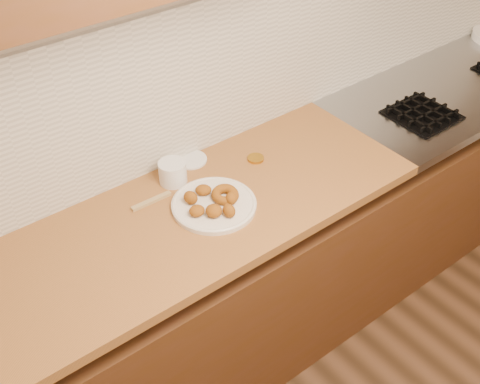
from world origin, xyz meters
The scene contains 13 objects.
wall_back centered at (0.00, 2.00, 1.35)m, with size 4.00×0.02×2.70m, color tan.
base_cabinet centered at (0.00, 1.69, 0.39)m, with size 3.60×0.60×0.77m, color #482718.
butcher_block centered at (-0.65, 1.69, 0.88)m, with size 2.30×0.62×0.04m, color #9B5B2F.
stovetop centered at (1.15, 1.69, 0.88)m, with size 1.30×0.62×0.04m, color #9EA0A5.
backsplash centered at (0.00, 1.99, 1.20)m, with size 3.60×0.02×0.60m, color beige.
burner_grates centered at (1.13, 1.61, 0.91)m, with size 0.91×0.26×0.03m.
donut_plate centered at (-0.26, 1.67, 0.91)m, with size 0.30×0.30×0.02m, color silver.
ring_donut centered at (-0.21, 1.66, 0.93)m, with size 0.10×0.10×0.03m, color #8C4D0A.
fried_dough_chunks centered at (-0.28, 1.65, 0.94)m, with size 0.19×0.21×0.05m.
plastic_tub centered at (-0.29, 1.88, 0.94)m, with size 0.10×0.10×0.09m, color silver.
tub_lid centered at (-0.17, 1.95, 0.90)m, with size 0.13×0.13×0.01m, color silver.
brass_jar_lid centered at (0.03, 1.80, 0.91)m, with size 0.06×0.06×0.01m, color #B2801F.
wooden_utensil centered at (-0.42, 1.82, 0.91)m, with size 0.16×0.02×0.01m, color #A48A56.
Camera 1 is at (-1.16, 0.35, 2.28)m, focal length 45.00 mm.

